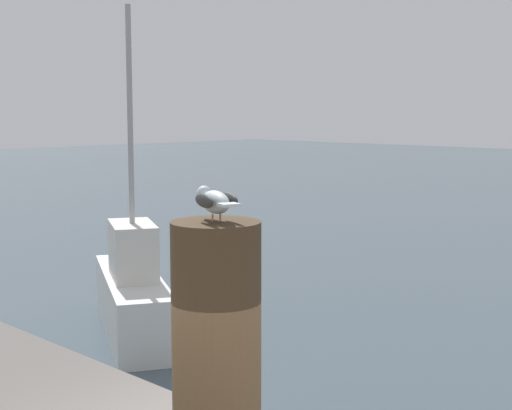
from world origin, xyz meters
TOP-DOWN VIEW (x-y plane):
  - mooring_post at (-0.47, -0.39)m, footprint 0.40×0.40m
  - seagull at (-0.48, -0.38)m, footprint 0.38×0.20m
  - boat_white at (-7.31, 4.11)m, footprint 3.87×2.63m

SIDE VIEW (x-z plane):
  - boat_white at x=-7.31m, z-range -1.80..3.01m
  - mooring_post at x=-0.47m, z-range 1.77..2.85m
  - seagull at x=-0.48m, z-range 2.87..3.01m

